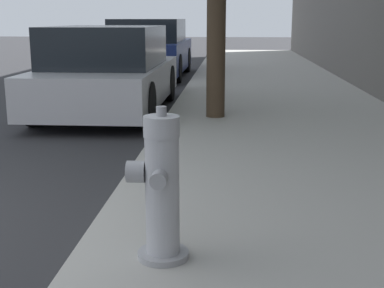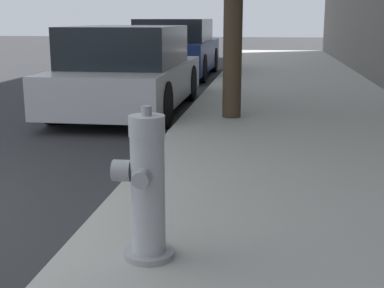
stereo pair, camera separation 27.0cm
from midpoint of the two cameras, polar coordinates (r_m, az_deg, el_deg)
sidewalk_slab at (r=3.28m, az=15.25°, el=-12.33°), size 3.33×40.00×0.16m
fire_hydrant at (r=2.95m, az=-5.93°, el=-4.90°), size 0.34×0.35×0.86m
parked_car_near at (r=8.59m, az=-9.74°, el=7.61°), size 1.74×4.03×1.35m
parked_car_mid at (r=13.80m, az=-5.11°, el=10.04°), size 1.83×4.16×1.44m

